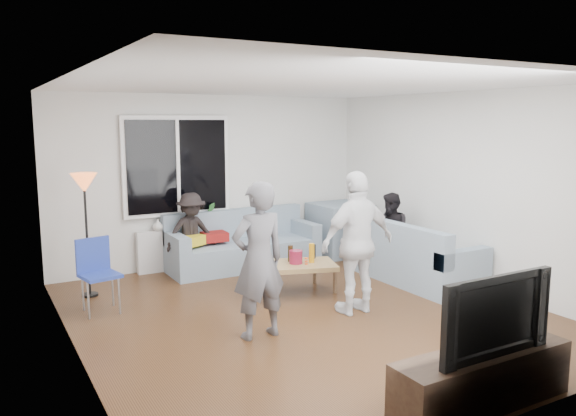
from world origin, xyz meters
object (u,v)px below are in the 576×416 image
player_left (259,260)px  tv_console (482,379)px  player_right (358,243)px  spectator_right (391,233)px  floor_lamp (87,236)px  sofa_back_section (243,240)px  side_chair (100,276)px  coffee_table (292,279)px  sofa_right_section (414,251)px  television (486,312)px  spectator_back (191,234)px

player_left → tv_console: bearing=110.1°
player_right → spectator_right: (1.48, 1.18, -0.24)m
player_left → floor_lamp: bearing=-63.3°
floor_lamp → player_right: bearing=-40.0°
sofa_back_section → player_left: player_left is taller
side_chair → player_right: bearing=-41.2°
coffee_table → floor_lamp: floor_lamp is taller
coffee_table → player_left: bearing=-133.1°
spectator_right → sofa_right_section: bearing=10.0°
player_left → television: bearing=110.1°
spectator_back → tv_console: 4.86m
player_left → spectator_right: (2.81, 1.30, -0.22)m
side_chair → television: (2.13, -3.72, 0.33)m
sofa_right_section → television: television is taller
spectator_right → floor_lamp: bearing=-93.7°
sofa_right_section → spectator_right: size_ratio=1.70×
tv_console → television: (0.00, 0.00, 0.54)m
sofa_back_section → player_right: bearing=-83.9°
side_chair → player_left: size_ratio=0.53×
tv_console → player_right: bearing=78.6°
player_left → sofa_right_section: bearing=-166.1°
sofa_back_section → spectator_right: spectator_right is taller
sofa_back_section → side_chair: 2.55m
sofa_right_section → floor_lamp: 4.35m
coffee_table → spectator_back: size_ratio=0.92×
spectator_right → player_left: bearing=-55.2°
coffee_table → player_left: size_ratio=0.68×
sofa_back_section → tv_console: bearing=-92.2°
side_chair → floor_lamp: floor_lamp is taller
coffee_table → television: 3.29m
sofa_back_section → spectator_back: size_ratio=1.93×
sofa_back_section → tv_console: (-0.19, -4.77, -0.20)m
sofa_right_section → television: (-1.94, -2.94, 0.33)m
sofa_right_section → coffee_table: (-1.78, 0.30, -0.22)m
sofa_right_section → spectator_right: spectator_right is taller
spectator_right → tv_console: 3.96m
player_left → player_right: 1.33m
floor_lamp → tv_console: 4.95m
side_chair → tv_console: (2.13, -3.72, -0.21)m
player_right → television: player_right is taller
tv_console → floor_lamp: bearing=115.7°
sofa_right_section → coffee_table: 1.82m
floor_lamp → spectator_back: floor_lamp is taller
sofa_back_section → sofa_right_section: (1.75, -1.83, 0.00)m
side_chair → spectator_back: spectator_back is taller
sofa_right_section → floor_lamp: bearing=69.9°
television → sofa_back_section: bearing=87.8°
player_left → coffee_table: bearing=-135.1°
spectator_back → player_right: bearing=-70.2°
television → spectator_right: bearing=60.6°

